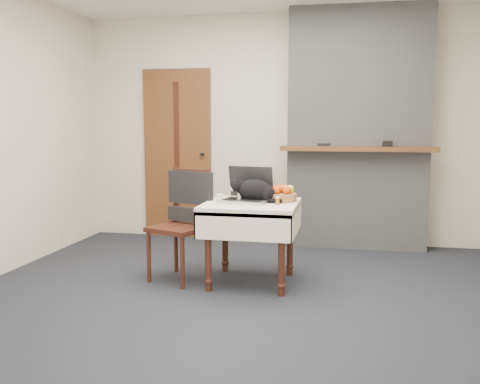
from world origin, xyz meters
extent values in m
plane|color=black|center=(0.00, 0.00, 0.00)|extent=(4.50, 4.50, 0.00)
cube|color=beige|center=(0.00, 2.00, 1.30)|extent=(4.50, 0.02, 2.60)
cube|color=brown|center=(-1.20, 1.98, 1.00)|extent=(0.82, 0.05, 2.00)
cube|color=#37180F|center=(-1.20, 1.95, 1.00)|extent=(0.06, 0.01, 1.70)
cylinder|color=black|center=(-0.88, 1.93, 1.00)|extent=(0.04, 0.06, 0.04)
cube|color=gray|center=(0.90, 1.85, 1.30)|extent=(1.50, 0.30, 2.60)
cube|color=brown|center=(0.90, 1.61, 1.10)|extent=(1.62, 0.18, 0.05)
cube|color=black|center=(0.55, 1.61, 1.14)|extent=(0.14, 0.04, 0.03)
cube|color=black|center=(1.20, 1.61, 1.16)|extent=(0.10, 0.07, 0.06)
cylinder|color=#37180F|center=(-0.28, -0.03, 0.32)|extent=(0.06, 0.06, 0.64)
sphere|color=#37180F|center=(-0.28, -0.03, 0.08)|extent=(0.07, 0.07, 0.07)
cylinder|color=#37180F|center=(0.32, -0.03, 0.32)|extent=(0.06, 0.06, 0.64)
sphere|color=#37180F|center=(0.32, -0.03, 0.08)|extent=(0.07, 0.07, 0.07)
cylinder|color=#37180F|center=(-0.28, 0.57, 0.32)|extent=(0.06, 0.06, 0.64)
sphere|color=#37180F|center=(-0.28, 0.57, 0.08)|extent=(0.07, 0.07, 0.07)
cylinder|color=#37180F|center=(0.32, 0.57, 0.32)|extent=(0.06, 0.06, 0.64)
sphere|color=#37180F|center=(0.32, 0.57, 0.08)|extent=(0.07, 0.07, 0.07)
cube|color=beige|center=(0.02, 0.27, 0.67)|extent=(0.78, 0.78, 0.06)
cube|color=beige|center=(0.02, -0.11, 0.56)|extent=(0.78, 0.01, 0.22)
cube|color=beige|center=(0.02, 0.66, 0.56)|extent=(0.78, 0.01, 0.22)
cube|color=beige|center=(-0.37, 0.27, 0.56)|extent=(0.01, 0.78, 0.22)
cube|color=beige|center=(0.40, 0.27, 0.56)|extent=(0.01, 0.78, 0.22)
cube|color=#B7B7BC|center=(-0.04, 0.26, 0.71)|extent=(0.44, 0.34, 0.02)
cube|color=black|center=(-0.04, 0.26, 0.73)|extent=(0.36, 0.24, 0.00)
cube|color=black|center=(-0.02, 0.43, 0.86)|extent=(0.41, 0.14, 0.27)
cube|color=#AED1FF|center=(-0.02, 0.43, 0.86)|extent=(0.37, 0.12, 0.25)
ellipsoid|color=black|center=(0.03, 0.32, 0.80)|extent=(0.32, 0.21, 0.19)
ellipsoid|color=black|center=(0.13, 0.33, 0.78)|extent=(0.17, 0.19, 0.16)
sphere|color=black|center=(-0.12, 0.30, 0.84)|extent=(0.12, 0.12, 0.11)
ellipsoid|color=white|center=(-0.15, 0.29, 0.82)|extent=(0.05, 0.06, 0.05)
ellipsoid|color=white|center=(-0.09, 0.30, 0.76)|extent=(0.05, 0.07, 0.08)
cone|color=black|center=(-0.10, 0.27, 0.90)|extent=(0.04, 0.05, 0.05)
cone|color=black|center=(-0.11, 0.33, 0.90)|extent=(0.04, 0.05, 0.05)
cylinder|color=black|center=(0.20, 0.27, 0.72)|extent=(0.17, 0.07, 0.03)
sphere|color=white|center=(-0.09, 0.26, 0.72)|extent=(0.04, 0.04, 0.04)
sphere|color=white|center=(-0.10, 0.34, 0.72)|extent=(0.04, 0.04, 0.04)
cylinder|color=silver|center=(-0.25, 0.24, 0.74)|extent=(0.06, 0.06, 0.07)
cylinder|color=#B25F15|center=(0.25, 0.19, 0.73)|extent=(0.03, 0.03, 0.06)
cylinder|color=white|center=(0.25, 0.19, 0.76)|extent=(0.03, 0.03, 0.01)
cylinder|color=olive|center=(0.27, 0.40, 0.73)|extent=(0.25, 0.25, 0.07)
sphere|color=#DA5312|center=(0.22, 0.37, 0.80)|extent=(0.07, 0.07, 0.07)
sphere|color=#DA5312|center=(0.30, 0.36, 0.80)|extent=(0.07, 0.07, 0.07)
sphere|color=#DA5312|center=(0.27, 0.45, 0.80)|extent=(0.07, 0.07, 0.07)
sphere|color=yellow|center=(0.32, 0.43, 0.80)|extent=(0.07, 0.07, 0.07)
sphere|color=#DA5312|center=(0.23, 0.44, 0.80)|extent=(0.07, 0.07, 0.07)
cube|color=black|center=(0.22, 0.34, 0.70)|extent=(0.14, 0.06, 0.01)
cube|color=#37180F|center=(-0.62, 0.22, 0.46)|extent=(0.56, 0.56, 0.04)
cylinder|color=#37180F|center=(-0.85, 0.11, 0.23)|extent=(0.04, 0.04, 0.46)
cylinder|color=#37180F|center=(-0.51, -0.02, 0.23)|extent=(0.04, 0.04, 0.46)
cylinder|color=#37180F|center=(-0.72, 0.46, 0.23)|extent=(0.04, 0.04, 0.46)
cylinder|color=#37180F|center=(-0.38, 0.33, 0.23)|extent=(0.04, 0.04, 0.46)
cylinder|color=#37180F|center=(-0.72, 0.46, 0.72)|extent=(0.04, 0.04, 0.51)
cylinder|color=#37180F|center=(-0.38, 0.33, 0.72)|extent=(0.04, 0.04, 0.51)
cube|color=#37180F|center=(-0.55, 0.39, 0.82)|extent=(0.36, 0.16, 0.29)
cube|color=black|center=(-0.55, 0.38, 0.80)|extent=(0.44, 0.22, 0.29)
camera|label=1|loc=(0.83, -4.13, 1.37)|focal=40.00mm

